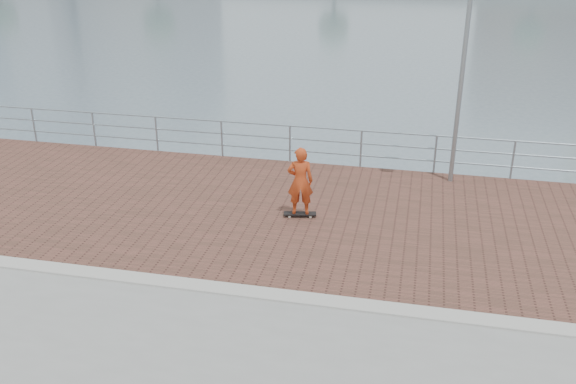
# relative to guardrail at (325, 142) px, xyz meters

# --- Properties ---
(water) EXTENTS (400.00, 400.00, 0.00)m
(water) POSITION_rel_guardrail_xyz_m (-0.00, -7.00, -2.69)
(water) COLOR slate
(water) RESTS_ON ground
(brick_lane) EXTENTS (40.00, 6.80, 0.02)m
(brick_lane) POSITION_rel_guardrail_xyz_m (-0.00, -3.40, -0.68)
(brick_lane) COLOR brown
(brick_lane) RESTS_ON seawall
(curb) EXTENTS (40.00, 0.40, 0.06)m
(curb) POSITION_rel_guardrail_xyz_m (-0.00, -7.00, -0.66)
(curb) COLOR #B7B5AD
(curb) RESTS_ON seawall
(guardrail) EXTENTS (39.06, 0.06, 1.13)m
(guardrail) POSITION_rel_guardrail_xyz_m (0.00, 0.00, 0.00)
(guardrail) COLOR #8C9EA8
(guardrail) RESTS_ON brick_lane
(street_lamp) EXTENTS (0.45, 1.31, 6.19)m
(street_lamp) POSITION_rel_guardrail_xyz_m (3.53, -0.95, 3.71)
(street_lamp) COLOR gray
(street_lamp) RESTS_ON brick_lane
(skateboard) EXTENTS (0.80, 0.35, 0.09)m
(skateboard) POSITION_rel_guardrail_xyz_m (-0.03, -3.53, -0.60)
(skateboard) COLOR black
(skateboard) RESTS_ON brick_lane
(skateboarder) EXTENTS (0.67, 0.51, 1.67)m
(skateboarder) POSITION_rel_guardrail_xyz_m (-0.03, -3.53, 0.25)
(skateboarder) COLOR #C3401A
(skateboarder) RESTS_ON skateboard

